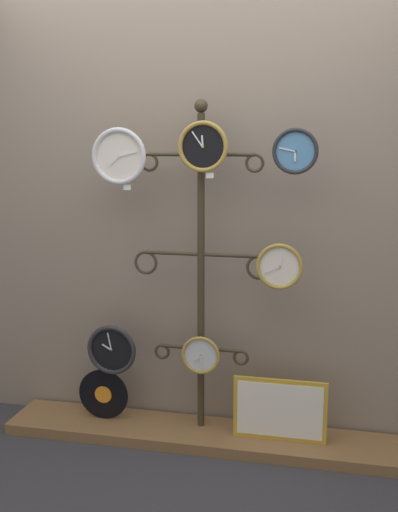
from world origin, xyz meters
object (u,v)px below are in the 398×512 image
Objects in this scene: clock_middle_right at (279,266)px; clock_bottom_left at (112,350)px; vinyl_record at (103,394)px; display_stand at (201,324)px; picture_frame at (280,410)px; clock_bottom_center at (201,355)px; clock_top_left at (119,156)px; clock_top_center at (203,147)px; clock_top_right at (295,151)px.

clock_middle_right is 0.84× the size of clock_bottom_left.
display_stand is at bearing 4.35° from vinyl_record.
clock_bottom_left is 0.57× the size of picture_frame.
clock_middle_right reaches higher than clock_bottom_center.
clock_bottom_center is (0.44, 0.02, -1.07)m from clock_top_left.
display_stand is 8.68× the size of clock_bottom_center.
clock_middle_right is at bearing 0.09° from clock_bottom_left.
clock_top_center is 0.91× the size of clock_bottom_left.
clock_top_right is 1.75m from vinyl_record.
picture_frame is (0.44, -0.00, -0.27)m from clock_bottom_center.
clock_bottom_center is 0.43× the size of picture_frame.
clock_top_center is at bearing -3.87° from vinyl_record.
display_stand is at bearing 109.03° from clock_top_center.
clock_middle_right is 0.48× the size of picture_frame.
display_stand is 3.72× the size of picture_frame.
picture_frame is at bearing 0.61° from clock_top_center.
clock_middle_right is 1.12× the size of clock_bottom_center.
clock_top_left is 1.24× the size of clock_middle_right.
vinyl_record is at bearing 149.24° from clock_bottom_left.
clock_top_center reaches higher than clock_top_right.
clock_top_left is 1.15m from clock_bottom_center.
clock_bottom_left is (-0.07, 0.00, -1.07)m from clock_top_left.
display_stand reaches higher than clock_top_right.
display_stand reaches higher than vinyl_record.
clock_top_left reaches higher than clock_middle_right.
clock_top_right is at bearing -1.29° from clock_top_center.
picture_frame is at bearing 0.87° from clock_top_left.
clock_bottom_left is at bearing -30.76° from vinyl_record.
clock_top_center is (0.03, -0.08, 0.97)m from display_stand.
clock_bottom_center is 0.72× the size of vinyl_record.
clock_top_right is at bearing -18.87° from picture_frame.
clock_top_right is (0.49, -0.09, 0.94)m from display_stand.
vinyl_record is (-1.00, 0.04, -0.81)m from clock_middle_right.
clock_top_center is 1.24m from clock_bottom_left.
display_stand is at bearing 10.32° from clock_bottom_left.
display_stand is 6.52× the size of clock_bottom_left.
clock_bottom_center reaches higher than picture_frame.
clock_bottom_left is at bearing -178.35° from clock_bottom_center.
display_stand is at bearing 169.21° from clock_top_right.
display_stand is 0.57m from clock_middle_right.
clock_top_left is 0.92m from clock_top_right.
clock_middle_right is at bearing -11.57° from display_stand.
clock_bottom_left is 0.98m from picture_frame.
clock_top_left is 1.37m from vinyl_record.
clock_top_left is 1.02m from clock_middle_right.
clock_top_right reaches higher than clock_bottom_center.
clock_top_center is 0.52× the size of picture_frame.
clock_top_center is 1.54m from vinyl_record.
clock_top_center is 0.87× the size of vinyl_record.
clock_bottom_left is at bearing 179.73° from clock_top_right.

